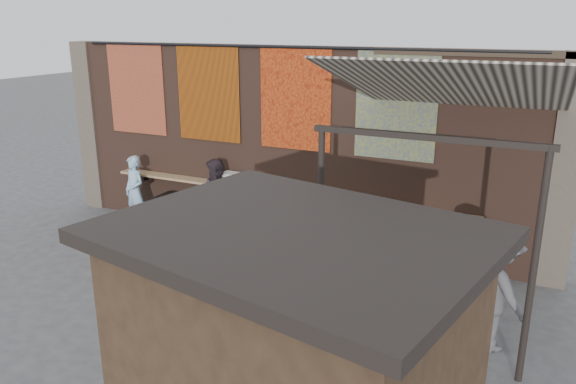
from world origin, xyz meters
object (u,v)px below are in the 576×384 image
at_px(diner_left, 135,191).
at_px(shopper_grey, 496,290).
at_px(scooter_stool_0, 165,212).
at_px(diner_right, 218,200).
at_px(shelf_box, 236,179).
at_px(scooter_stool_7, 328,241).
at_px(scooter_stool_2, 210,218).
at_px(scooter_stool_3, 229,223).
at_px(shopper_navy, 388,260).
at_px(scooter_stool_1, 186,217).
at_px(scooter_stool_4, 251,225).
at_px(shopper_tan, 415,254).
at_px(scooter_stool_6, 304,235).
at_px(scooter_stool_9, 385,248).
at_px(scooter_stool_10, 417,253).
at_px(scooter_stool_5, 280,230).

xyz_separation_m(diner_left, shopper_grey, (7.83, -1.83, 0.09)).
height_order(diner_left, shopper_grey, shopper_grey).
relative_size(scooter_stool_0, diner_right, 0.47).
height_order(shelf_box, diner_right, diner_right).
relative_size(shelf_box, scooter_stool_7, 0.81).
xyz_separation_m(scooter_stool_7, diner_right, (-2.48, -0.04, 0.51)).
distance_m(scooter_stool_2, scooter_stool_3, 0.52).
bearing_deg(shopper_navy, scooter_stool_1, -43.24).
xyz_separation_m(scooter_stool_4, shopper_tan, (3.57, -0.89, 0.37)).
bearing_deg(shopper_tan, scooter_stool_0, 147.01).
bearing_deg(shopper_grey, scooter_stool_6, 11.94).
xyz_separation_m(scooter_stool_9, scooter_stool_10, (0.58, 0.05, -0.01)).
bearing_deg(shopper_grey, scooter_stool_0, 24.27).
bearing_deg(scooter_stool_6, shopper_tan, -20.91).
bearing_deg(scooter_stool_4, shelf_box, 149.55).
distance_m(scooter_stool_9, shopper_navy, 1.46).
distance_m(diner_right, shopper_tan, 4.47).
height_order(diner_left, diner_right, diner_right).
height_order(diner_left, shopper_tan, diner_left).
bearing_deg(diner_left, shopper_navy, 7.00).
height_order(scooter_stool_10, shopper_navy, shopper_navy).
height_order(scooter_stool_0, scooter_stool_1, scooter_stool_0).
bearing_deg(scooter_stool_9, scooter_stool_3, -179.98).
xyz_separation_m(scooter_stool_7, shopper_navy, (1.57, -1.39, 0.45)).
relative_size(scooter_stool_4, scooter_stool_6, 1.06).
bearing_deg(scooter_stool_7, shelf_box, 173.24).
height_order(scooter_stool_10, shopper_tan, shopper_tan).
height_order(scooter_stool_1, shopper_tan, shopper_tan).
relative_size(scooter_stool_3, shopper_grey, 0.46).
xyz_separation_m(scooter_stool_5, diner_left, (-3.55, -0.14, 0.40)).
bearing_deg(scooter_stool_4, scooter_stool_6, 1.18).
distance_m(scooter_stool_10, shopper_grey, 2.54).
height_order(shelf_box, scooter_stool_2, shelf_box).
relative_size(scooter_stool_3, shopper_navy, 0.51).
bearing_deg(shopper_grey, shelf_box, 17.18).
bearing_deg(scooter_stool_7, scooter_stool_6, -176.74).
bearing_deg(shelf_box, scooter_stool_2, -154.43).
bearing_deg(scooter_stool_5, shopper_navy, -27.92).
distance_m(scooter_stool_0, scooter_stool_4, 2.21).
distance_m(diner_left, shopper_grey, 8.04).
height_order(shelf_box, shopper_tan, shopper_tan).
bearing_deg(scooter_stool_0, shopper_navy, -13.96).
distance_m(scooter_stool_0, scooter_stool_5, 2.86).
bearing_deg(scooter_stool_6, scooter_stool_9, -0.67).
relative_size(scooter_stool_0, scooter_stool_7, 1.09).
bearing_deg(scooter_stool_5, diner_left, -177.76).
distance_m(shelf_box, scooter_stool_0, 1.92).
bearing_deg(scooter_stool_4, shopper_navy, -22.45).
height_order(scooter_stool_5, scooter_stool_7, scooter_stool_5).
height_order(scooter_stool_9, scooter_stool_10, scooter_stool_9).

